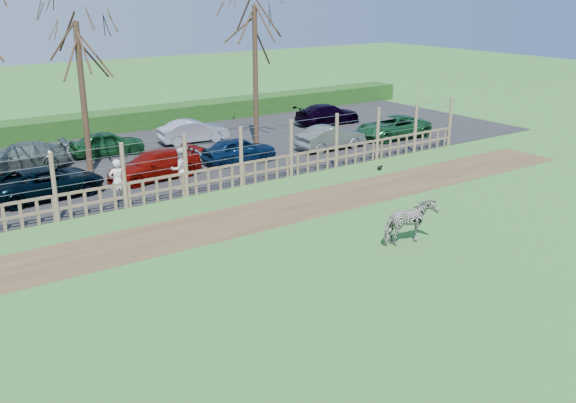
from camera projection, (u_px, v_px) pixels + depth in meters
ground at (309, 265)px, 18.98m from camera, size 120.00×120.00×0.00m
dirt_strip at (232, 221)px, 22.48m from camera, size 34.00×2.80×0.01m
asphalt at (126, 161)px, 30.26m from camera, size 44.00×13.00×0.04m
hedge at (78, 126)px, 35.54m from camera, size 46.00×2.00×1.10m
fence at (186, 177)px, 24.95m from camera, size 30.16×0.16×2.50m
tree_mid at (80, 62)px, 26.87m from camera, size 4.80×4.80×6.83m
tree_right at (255, 42)px, 32.03m from camera, size 4.80×4.80×7.35m
zebra at (410, 222)px, 20.30m from camera, size 1.78×0.92×1.46m
visitor_a at (118, 182)px, 23.99m from camera, size 0.69×0.51×1.72m
visitor_b at (180, 169)px, 25.69m from camera, size 0.84×0.65×1.72m
crow at (380, 168)px, 28.84m from camera, size 0.27×0.20×0.22m
car_2 at (47, 182)px, 24.85m from camera, size 4.44×2.28×1.20m
car_3 at (154, 165)px, 27.27m from camera, size 4.28×2.08×1.20m
car_4 at (239, 150)px, 29.84m from camera, size 3.59×1.59×1.20m
car_5 at (331, 137)px, 32.35m from camera, size 3.66×1.32×1.20m
car_6 at (393, 127)px, 34.74m from camera, size 4.39×2.14×1.20m
car_9 at (20, 157)px, 28.55m from camera, size 4.30×2.13×1.20m
car_10 at (107, 143)px, 31.12m from camera, size 3.58×1.57×1.20m
car_11 at (193, 131)px, 33.74m from camera, size 3.76×1.66×1.20m
car_13 at (328, 114)px, 38.35m from camera, size 4.19×1.81×1.20m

